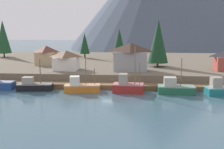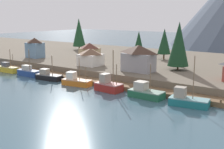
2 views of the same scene
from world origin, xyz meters
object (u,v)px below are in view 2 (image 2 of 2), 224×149
(fishing_boat_green, at_px, (145,92))
(house_grey, at_px, (139,58))
(fishing_boat_blue, at_px, (29,72))
(conifer_mid_right, at_px, (164,41))
(fishing_boat_red, at_px, (108,85))
(fishing_boat_teal, at_px, (187,100))
(conifer_mid_left, at_px, (179,44))
(house_white, at_px, (91,57))
(conifer_near_right, at_px, (139,41))
(conifer_back_left, at_px, (79,32))
(house_tan, at_px, (90,51))
(house_blue, at_px, (35,48))
(fishing_boat_orange, at_px, (76,81))
(fishing_boat_yellow, at_px, (8,69))
(fishing_boat_black, at_px, (48,76))

(fishing_boat_green, xyz_separation_m, house_grey, (-9.17, 12.47, 4.81))
(fishing_boat_blue, relative_size, conifer_mid_right, 0.75)
(fishing_boat_red, xyz_separation_m, fishing_boat_teal, (18.48, -0.28, -0.17))
(house_grey, xyz_separation_m, conifer_mid_left, (7.03, 8.15, 3.31))
(house_white, distance_m, conifer_near_right, 27.18)
(fishing_boat_teal, relative_size, conifer_back_left, 0.74)
(fishing_boat_red, bearing_deg, conifer_near_right, 115.57)
(conifer_mid_right, bearing_deg, house_tan, -144.60)
(house_blue, bearing_deg, house_grey, -1.80)
(conifer_mid_left, height_order, conifer_back_left, conifer_back_left)
(house_blue, height_order, conifer_near_right, conifer_near_right)
(conifer_mid_left, distance_m, conifer_back_left, 55.45)
(house_blue, xyz_separation_m, conifer_back_left, (-4.04, 26.33, 3.71))
(fishing_boat_red, xyz_separation_m, house_blue, (-40.66, 13.83, 4.60))
(fishing_boat_orange, relative_size, conifer_mid_left, 0.60)
(house_white, bearing_deg, fishing_boat_orange, -64.61)
(fishing_boat_blue, bearing_deg, fishing_boat_green, -2.18)
(house_tan, bearing_deg, conifer_mid_right, 35.40)
(fishing_boat_yellow, height_order, conifer_near_right, conifer_near_right)
(fishing_boat_orange, height_order, fishing_boat_red, fishing_boat_red)
(fishing_boat_blue, height_order, conifer_mid_right, conifer_mid_right)
(fishing_boat_yellow, relative_size, fishing_boat_green, 1.00)
(fishing_boat_teal, relative_size, conifer_mid_left, 0.76)
(fishing_boat_yellow, distance_m, house_grey, 39.61)
(fishing_boat_black, distance_m, conifer_mid_right, 39.18)
(fishing_boat_yellow, distance_m, conifer_back_left, 41.22)
(fishing_boat_black, relative_size, conifer_near_right, 0.86)
(fishing_boat_blue, height_order, fishing_boat_green, fishing_boat_blue)
(house_blue, relative_size, conifer_mid_right, 0.67)
(fishing_boat_blue, distance_m, house_blue, 19.27)
(fishing_boat_yellow, bearing_deg, house_grey, 15.66)
(conifer_back_left, bearing_deg, conifer_near_right, -1.01)
(house_white, bearing_deg, fishing_boat_yellow, -150.94)
(fishing_boat_yellow, height_order, house_blue, house_blue)
(fishing_boat_red, xyz_separation_m, conifer_near_right, (-16.01, 39.65, 6.21))
(fishing_boat_yellow, bearing_deg, house_tan, 54.77)
(house_white, bearing_deg, fishing_boat_blue, -134.99)
(fishing_boat_orange, xyz_separation_m, house_blue, (-31.21, 14.01, 4.80))
(conifer_back_left, bearing_deg, house_blue, -81.28)
(house_grey, distance_m, conifer_back_left, 52.83)
(fishing_boat_yellow, height_order, conifer_mid_left, conifer_mid_left)
(fishing_boat_black, relative_size, conifer_back_left, 0.58)
(fishing_boat_red, height_order, house_tan, fishing_boat_red)
(fishing_boat_black, distance_m, fishing_boat_orange, 9.89)
(fishing_boat_yellow, bearing_deg, conifer_mid_right, 44.31)
(conifer_mid_right, bearing_deg, fishing_boat_black, -113.40)
(fishing_boat_orange, relative_size, fishing_boat_green, 1.04)
(conifer_near_right, height_order, conifer_mid_right, conifer_mid_right)
(fishing_boat_green, distance_m, conifer_back_left, 67.83)
(fishing_boat_blue, height_order, fishing_boat_teal, fishing_boat_teal)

